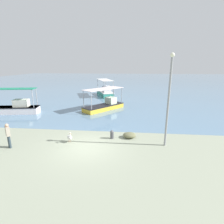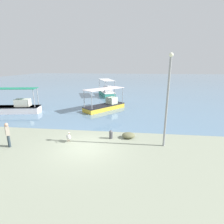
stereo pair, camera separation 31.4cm
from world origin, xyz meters
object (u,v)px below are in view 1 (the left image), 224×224
object	(u,v)px
mooring_bollard	(112,134)
fishing_boat_near_left	(10,108)
fishing_boat_outer	(105,92)
lamp_post	(169,97)
pelican	(70,137)
fisherman_standing	(8,135)
net_pile	(129,135)
fishing_boat_far_right	(105,105)

from	to	relation	value
mooring_bollard	fishing_boat_near_left	bearing A→B (deg)	154.50
fishing_boat_outer	lamp_post	size ratio (longest dim) A/B	0.97
pelican	fisherman_standing	xyz separation A→B (m)	(-3.73, -1.21, 0.53)
fishing_boat_outer	net_pile	world-z (taller)	fishing_boat_outer
lamp_post	net_pile	xyz separation A→B (m)	(-2.43, 1.06, -3.21)
fishing_boat_near_left	fisherman_standing	distance (m)	9.63
fishing_boat_far_right	mooring_bollard	distance (m)	8.82
fishing_boat_outer	fishing_boat_far_right	world-z (taller)	fishing_boat_outer
pelican	fishing_boat_outer	bearing A→B (deg)	90.00
fishing_boat_outer	fishing_boat_far_right	bearing A→B (deg)	-82.67
pelican	fishing_boat_near_left	bearing A→B (deg)	143.77
fishing_boat_far_right	net_pile	xyz separation A→B (m)	(3.08, -8.38, -0.36)
pelican	lamp_post	xyz separation A→B (m)	(6.71, 0.13, 3.04)
fishing_boat_near_left	pelican	size ratio (longest dim) A/B	8.40
fishing_boat_near_left	pelican	distance (m)	11.38
fishing_boat_far_right	net_pile	world-z (taller)	fishing_boat_far_right
fishing_boat_far_right	pelican	xyz separation A→B (m)	(-1.20, -9.57, -0.18)
lamp_post	fisherman_standing	distance (m)	10.83
fishing_boat_near_left	fisherman_standing	xyz separation A→B (m)	(5.44, -7.94, 0.26)
pelican	lamp_post	distance (m)	7.37
fisherman_standing	lamp_post	bearing A→B (deg)	7.36
fishing_boat_far_right	lamp_post	distance (m)	11.29
lamp_post	pelican	bearing A→B (deg)	-178.85
lamp_post	fisherman_standing	size ratio (longest dim) A/B	3.61
fishing_boat_outer	mooring_bollard	size ratio (longest dim) A/B	9.14
lamp_post	fishing_boat_far_right	bearing A→B (deg)	120.28
fishing_boat_outer	fishing_boat_near_left	world-z (taller)	fishing_boat_near_left
lamp_post	mooring_bollard	xyz separation A→B (m)	(-3.75, 0.80, -3.07)
fishing_boat_near_left	net_pile	world-z (taller)	fishing_boat_near_left
fishing_boat_near_left	lamp_post	bearing A→B (deg)	-22.52
lamp_post	net_pile	world-z (taller)	lamp_post
fishing_boat_outer	lamp_post	bearing A→B (deg)	-70.35
lamp_post	mooring_bollard	world-z (taller)	lamp_post
fishing_boat_near_left	fishing_boat_far_right	bearing A→B (deg)	15.34
lamp_post	mooring_bollard	bearing A→B (deg)	167.97
fishing_boat_outer	fishing_boat_near_left	xyz separation A→B (m)	(-9.17, -12.22, -0.05)
fishing_boat_outer	fishing_boat_far_right	distance (m)	9.45
lamp_post	net_pile	distance (m)	4.16
fishing_boat_near_left	fisherman_standing	size ratio (longest dim) A/B	3.98
fishing_boat_far_right	mooring_bollard	bearing A→B (deg)	-78.48
fishing_boat_outer	lamp_post	xyz separation A→B (m)	(6.71, -18.81, 2.72)
fishing_boat_outer	pelican	distance (m)	18.94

